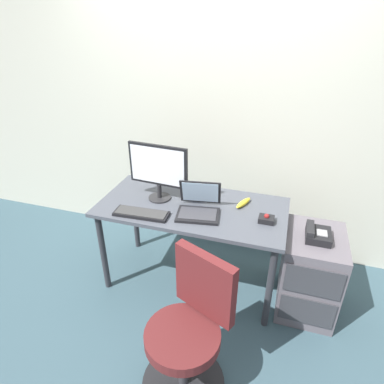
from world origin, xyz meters
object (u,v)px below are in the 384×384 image
office_chair (189,334)px  laptop (199,206)px  trackball_mouse (266,219)px  coffee_mug (196,193)px  file_cabinet (309,273)px  monitor_main (158,169)px  keyboard (141,213)px  desk_phone (317,234)px  banana (243,203)px

office_chair → laptop: bearing=102.6°
trackball_mouse → coffee_mug: 0.60m
file_cabinet → monitor_main: size_ratio=1.38×
file_cabinet → monitor_main: (-1.23, 0.04, 0.69)m
trackball_mouse → laptop: bearing=-177.3°
keyboard → desk_phone: bearing=9.7°
keyboard → trackball_mouse: size_ratio=3.79×
monitor_main → banana: monitor_main is taller
file_cabinet → keyboard: (-1.26, -0.23, 0.44)m
file_cabinet → keyboard: size_ratio=1.61×
office_chair → monitor_main: (-0.54, 0.89, 0.61)m
file_cabinet → banana: banana is taller
office_chair → coffee_mug: office_chair is taller
file_cabinet → laptop: size_ratio=1.90×
desk_phone → office_chair: size_ratio=0.22×
office_chair → monitor_main: size_ratio=1.88×
desk_phone → coffee_mug: (-0.93, 0.14, 0.11)m
file_cabinet → trackball_mouse: 0.58m
office_chair → desk_phone: bearing=50.7°
desk_phone → keyboard: 1.27m
laptop → banana: laptop is taller
file_cabinet → office_chair: (-0.69, -0.85, 0.08)m
laptop → monitor_main: bearing=163.0°
monitor_main → coffee_mug: size_ratio=4.77×
laptop → banana: size_ratio=1.86×
file_cabinet → monitor_main: 1.41m
file_cabinet → keyboard: keyboard is taller
file_cabinet → banana: bearing=166.2°
monitor_main → coffee_mug: bearing=16.1°
desk_phone → office_chair: office_chair is taller
office_chair → file_cabinet: bearing=50.9°
laptop → trackball_mouse: laptop is taller
trackball_mouse → office_chair: bearing=-111.9°
laptop → coffee_mug: size_ratio=3.46×
monitor_main → banana: bearing=8.3°
keyboard → coffee_mug: coffee_mug is taller
desk_phone → office_chair: 1.12m
monitor_main → laptop: bearing=-17.0°
monitor_main → banana: size_ratio=2.56×
monitor_main → banana: 0.71m
file_cabinet → coffee_mug: 1.06m
trackball_mouse → desk_phone: bearing=4.6°
laptop → keyboard: bearing=-157.8°
monitor_main → keyboard: 0.37m
desk_phone → office_chair: bearing=-129.3°
desk_phone → trackball_mouse: 0.37m
trackball_mouse → banana: (-0.20, 0.18, -0.00)m
keyboard → coffee_mug: 0.48m
laptop → trackball_mouse: bearing=2.7°
coffee_mug → banana: size_ratio=0.54×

